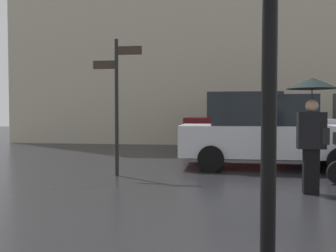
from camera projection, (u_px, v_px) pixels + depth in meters
name	position (u px, v px, depth m)	size (l,w,h in m)	color
pedestrian_with_umbrella	(312.00, 109.00, 6.40)	(0.85, 0.85, 1.99)	black
parked_car_right	(248.00, 123.00, 12.79)	(4.39, 1.82, 2.05)	#590C0F
parked_car_distant	(267.00, 131.00, 9.43)	(4.43, 1.91, 1.81)	silver
street_signpost	(117.00, 93.00, 8.22)	(1.08, 0.08, 2.98)	black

